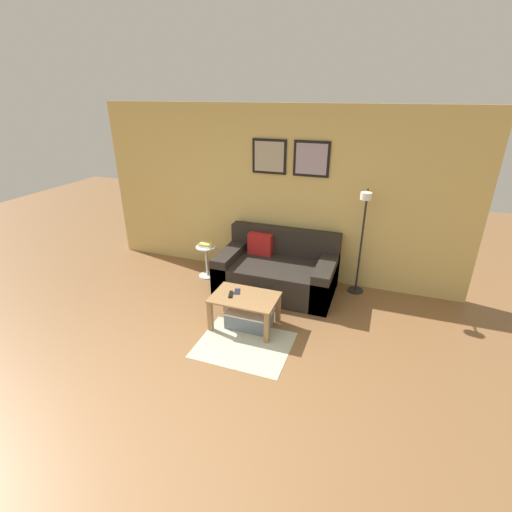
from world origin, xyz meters
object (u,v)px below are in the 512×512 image
(remote_control, at_px, (231,294))
(cell_phone, at_px, (237,291))
(coffee_table, at_px, (245,303))
(book_stack, at_px, (206,245))
(floor_lamp, at_px, (362,234))
(storage_bin, at_px, (249,318))
(side_table, at_px, (207,259))
(couch, at_px, (277,271))

(remote_control, bearing_deg, cell_phone, 50.46)
(coffee_table, distance_m, book_stack, 1.53)
(floor_lamp, xyz_separation_m, book_stack, (-2.27, -0.17, -0.41))
(storage_bin, relative_size, side_table, 1.12)
(cell_phone, bearing_deg, book_stack, 113.92)
(cell_phone, bearing_deg, coffee_table, -49.38)
(remote_control, xyz_separation_m, cell_phone, (0.04, 0.10, -0.01))
(book_stack, bearing_deg, remote_control, -51.24)
(couch, xyz_separation_m, coffee_table, (-0.10, -1.06, 0.04))
(couch, bearing_deg, book_stack, 178.63)
(coffee_table, relative_size, remote_control, 5.32)
(storage_bin, distance_m, remote_control, 0.39)
(couch, bearing_deg, remote_control, -104.06)
(couch, distance_m, remote_control, 1.12)
(couch, bearing_deg, side_table, 179.33)
(floor_lamp, relative_size, side_table, 3.04)
(side_table, bearing_deg, book_stack, 94.53)
(side_table, distance_m, cell_phone, 1.37)
(side_table, bearing_deg, storage_bin, -43.29)
(storage_bin, distance_m, cell_phone, 0.36)
(side_table, distance_m, remote_control, 1.41)
(storage_bin, bearing_deg, cell_phone, 162.40)
(couch, distance_m, coffee_table, 1.06)
(side_table, relative_size, book_stack, 2.01)
(floor_lamp, bearing_deg, couch, -169.82)
(side_table, height_order, remote_control, side_table)
(floor_lamp, height_order, cell_phone, floor_lamp)
(book_stack, height_order, cell_phone, book_stack)
(side_table, height_order, cell_phone, side_table)
(coffee_table, relative_size, storage_bin, 1.41)
(coffee_table, bearing_deg, floor_lamp, 46.11)
(storage_bin, height_order, floor_lamp, floor_lamp)
(coffee_table, xyz_separation_m, floor_lamp, (1.21, 1.25, 0.61))
(floor_lamp, xyz_separation_m, remote_control, (-1.38, -1.28, -0.51))
(coffee_table, relative_size, book_stack, 3.17)
(floor_lamp, height_order, side_table, floor_lamp)
(book_stack, relative_size, remote_control, 1.68)
(book_stack, relative_size, cell_phone, 1.80)
(book_stack, height_order, remote_control, book_stack)
(coffee_table, bearing_deg, remote_control, -172.05)
(floor_lamp, height_order, book_stack, floor_lamp)
(couch, height_order, side_table, couch)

